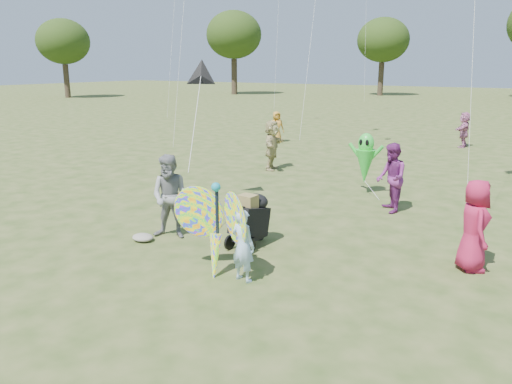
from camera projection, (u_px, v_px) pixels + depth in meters
ground at (222, 271)px, 8.90m from camera, size 160.00×160.00×0.00m
child_girl at (243, 246)px, 8.36m from camera, size 0.49×0.36×1.25m
adult_man at (171, 197)px, 10.41m from camera, size 1.04×0.93×1.78m
grey_bag at (143, 237)px, 10.39m from camera, size 0.47×0.38×0.15m
crowd_a at (474, 225)px, 8.77m from camera, size 0.82×0.95×1.65m
crowd_d at (272, 145)px, 17.25m from camera, size 0.88×1.67×1.72m
crowd_e at (391, 178)px, 12.27m from camera, size 0.99×1.06×1.73m
crowd_g at (277, 127)px, 23.36m from camera, size 0.81×0.84×1.45m
crowd_j at (464, 130)px, 21.98m from camera, size 0.51×1.46×1.56m
jogging_stroller at (251, 217)px, 9.97m from camera, size 0.56×1.08×1.09m
butterfly_kite at (216, 228)px, 8.58m from camera, size 1.74×0.75×1.84m
delta_kite_rig at (201, 76)px, 12.28m from camera, size 1.84×2.63×2.28m
alien_kite at (365, 160)px, 13.93m from camera, size 1.12×0.69×1.74m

